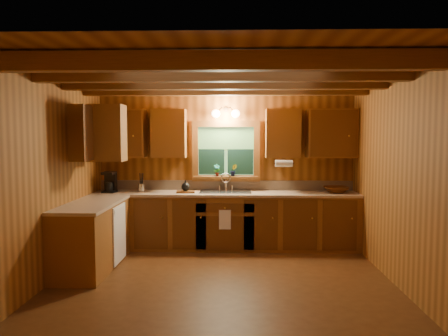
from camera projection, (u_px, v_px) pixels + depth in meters
name	position (u px, v px, depth m)	size (l,w,h in m)	color
room	(222.00, 177.00, 5.23)	(4.20, 4.20, 4.20)	#502D13
ceiling_beams	(222.00, 78.00, 5.14)	(4.20, 2.54, 0.18)	brown
base_cabinets	(193.00, 225.00, 6.59)	(4.20, 2.22, 0.86)	brown
countertop	(194.00, 196.00, 6.56)	(4.20, 2.24, 0.04)	tan
backsplash	(226.00, 185.00, 7.13)	(4.20, 0.02, 0.16)	tan
dishwasher_panel	(119.00, 234.00, 6.01)	(0.02, 0.60, 0.80)	white
upper_cabinets	(189.00, 133.00, 6.62)	(4.19, 1.77, 0.78)	brown
window	(226.00, 152.00, 7.07)	(1.12, 0.08, 1.00)	brown
window_sill	(226.00, 177.00, 7.05)	(1.06, 0.14, 0.04)	brown
wall_sconce	(226.00, 113.00, 6.90)	(0.45, 0.21, 0.17)	black
paper_towel_roll	(284.00, 163.00, 6.72)	(0.11, 0.11, 0.27)	white
dish_towel	(225.00, 220.00, 6.54)	(0.18, 0.01, 0.30)	white
sink	(225.00, 195.00, 6.86)	(0.82, 0.48, 0.43)	silver
coffee_maker	(110.00, 182.00, 6.84)	(0.19, 0.24, 0.33)	black
utensil_crock	(141.00, 187.00, 6.92)	(0.11, 0.11, 0.30)	silver
cutting_board	(186.00, 192.00, 6.81)	(0.29, 0.20, 0.03)	#552E12
teakettle	(186.00, 187.00, 6.81)	(0.14, 0.14, 0.17)	black
wicker_basket	(336.00, 190.00, 6.79)	(0.40, 0.40, 0.10)	#48230C
potted_plant_left	(217.00, 170.00, 7.03)	(0.11, 0.07, 0.20)	#552E12
potted_plant_right	(233.00, 170.00, 7.03)	(0.11, 0.09, 0.20)	#552E12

